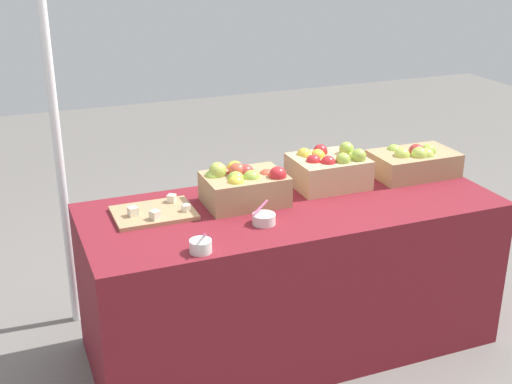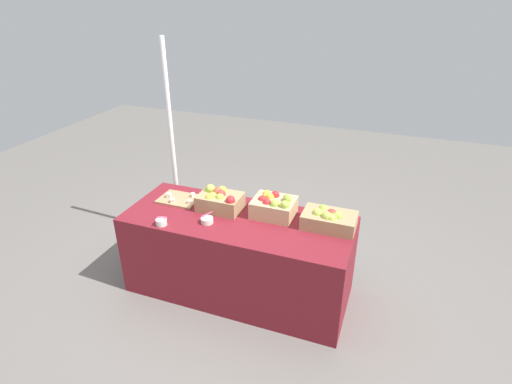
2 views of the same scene
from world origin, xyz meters
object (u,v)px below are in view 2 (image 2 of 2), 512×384
object	(u,v)px
tent_pole	(172,147)
apple_crate_left	(329,219)
apple_crate_middle	(274,206)
sample_bowl_mid	(207,220)
apple_crate_right	(220,200)
cutting_board_front	(179,199)
sample_bowl_near	(161,222)

from	to	relation	value
tent_pole	apple_crate_left	bearing A→B (deg)	-16.01
apple_crate_middle	tent_pole	bearing A→B (deg)	159.54
apple_crate_middle	sample_bowl_mid	xyz separation A→B (m)	(-0.46, -0.31, -0.06)
apple_crate_middle	tent_pole	xyz separation A→B (m)	(-1.21, 0.45, 0.21)
apple_crate_middle	apple_crate_right	distance (m)	0.47
apple_crate_right	apple_crate_middle	bearing A→B (deg)	7.55
apple_crate_right	cutting_board_front	world-z (taller)	apple_crate_right
apple_crate_left	cutting_board_front	xyz separation A→B (m)	(-1.34, -0.01, -0.06)
apple_crate_middle	cutting_board_front	size ratio (longest dim) A/B	0.99
apple_crate_left	sample_bowl_near	bearing A→B (deg)	-161.02
tent_pole	cutting_board_front	bearing A→B (deg)	-55.92
sample_bowl_mid	sample_bowl_near	bearing A→B (deg)	-154.58
apple_crate_left	sample_bowl_mid	world-z (taller)	apple_crate_left
sample_bowl_mid	cutting_board_front	bearing A→B (deg)	147.22
apple_crate_right	sample_bowl_near	bearing A→B (deg)	-129.24
sample_bowl_near	tent_pole	xyz separation A→B (m)	(-0.42, 0.91, 0.27)
cutting_board_front	sample_bowl_near	distance (m)	0.43
apple_crate_middle	apple_crate_left	bearing A→B (deg)	-3.67
cutting_board_front	apple_crate_left	bearing A→B (deg)	0.58
sample_bowl_mid	tent_pole	world-z (taller)	tent_pole
sample_bowl_near	tent_pole	bearing A→B (deg)	114.45
apple_crate_left	sample_bowl_near	size ratio (longest dim) A/B	4.10
cutting_board_front	tent_pole	bearing A→B (deg)	124.08
apple_crate_left	apple_crate_middle	xyz separation A→B (m)	(-0.47, 0.03, 0.02)
apple_crate_right	tent_pole	xyz separation A→B (m)	(-0.74, 0.51, 0.20)
apple_crate_right	sample_bowl_mid	bearing A→B (deg)	-89.95
apple_crate_left	apple_crate_middle	distance (m)	0.47
sample_bowl_near	cutting_board_front	bearing A→B (deg)	100.96
apple_crate_middle	cutting_board_front	bearing A→B (deg)	-177.15
apple_crate_middle	sample_bowl_near	size ratio (longest dim) A/B	3.37
apple_crate_middle	sample_bowl_mid	world-z (taller)	apple_crate_middle
apple_crate_left	cutting_board_front	size ratio (longest dim) A/B	1.20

